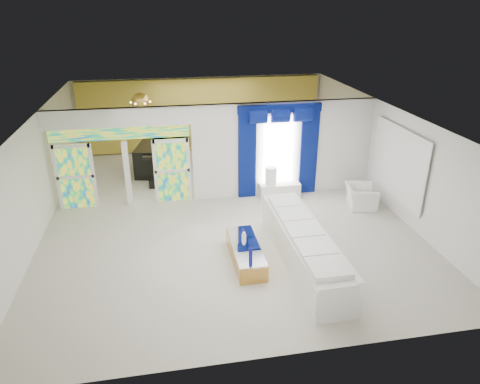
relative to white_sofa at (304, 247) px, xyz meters
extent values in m
plane|color=#B7AF9E|center=(-1.49, 3.16, -0.41)|extent=(12.00, 12.00, 0.00)
cube|color=white|center=(0.66, 4.16, 1.09)|extent=(5.70, 0.18, 3.00)
cube|color=white|center=(-4.34, 4.16, 2.31)|extent=(4.30, 0.18, 0.55)
cube|color=#994C3F|center=(-5.76, 4.16, 0.59)|extent=(0.95, 0.04, 2.00)
cube|color=#994C3F|center=(-2.91, 4.16, 0.59)|extent=(0.95, 0.04, 2.00)
cube|color=#994C3F|center=(-4.34, 4.16, 1.84)|extent=(4.00, 0.05, 0.35)
cube|color=white|center=(0.41, 4.06, 1.04)|extent=(1.00, 0.02, 2.30)
cube|color=#030741|center=(-0.59, 4.03, 0.99)|extent=(0.55, 0.10, 2.80)
cube|color=#030741|center=(1.41, 4.03, 0.99)|extent=(0.55, 0.10, 2.80)
cube|color=#030741|center=(0.41, 4.03, 2.41)|extent=(2.60, 0.12, 0.25)
cube|color=white|center=(3.45, 2.16, 1.14)|extent=(0.04, 2.70, 1.90)
cube|color=gold|center=(-1.49, 9.06, 1.09)|extent=(9.70, 0.12, 2.90)
cube|color=white|center=(0.00, 0.00, 0.00)|extent=(1.00, 4.37, 0.83)
cube|color=#B98439|center=(-1.35, 0.30, -0.20)|extent=(0.67, 1.94, 0.43)
cube|color=white|center=(0.45, 3.86, -0.20)|extent=(1.30, 0.42, 0.43)
cylinder|color=white|center=(0.15, 3.86, 0.31)|extent=(0.36, 0.36, 0.58)
imported|color=white|center=(2.69, 2.71, -0.09)|extent=(1.06, 1.16, 0.65)
cube|color=black|center=(-3.25, 6.89, 0.10)|extent=(1.92, 2.29, 1.02)
cube|color=black|center=(-3.25, 5.29, -0.28)|extent=(0.89, 0.49, 0.28)
cube|color=tan|center=(-6.13, 5.33, -0.04)|extent=(0.59, 0.55, 0.74)
sphere|color=gold|center=(-3.79, 6.56, 2.24)|extent=(0.60, 0.60, 0.60)
cylinder|color=white|center=(-1.34, 0.61, 0.08)|extent=(0.11, 0.11, 0.13)
cylinder|color=navy|center=(-1.35, -0.28, 0.13)|extent=(0.09, 0.09, 0.23)
cylinder|color=navy|center=(-1.33, 0.77, 0.09)|extent=(0.08, 0.08, 0.16)
camera|label=1|loc=(-3.09, -8.54, 5.41)|focal=32.63mm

